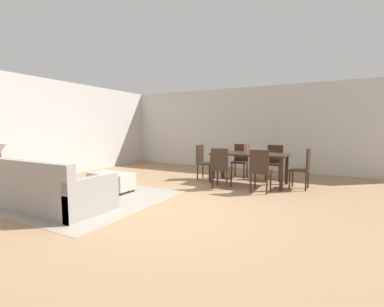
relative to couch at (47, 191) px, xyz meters
name	(u,v)px	position (x,y,z in m)	size (l,w,h in m)	color
ground_plane	(168,209)	(1.92, 0.88, -0.28)	(10.80, 10.80, 0.00)	#9E7A56
wall_back	(250,129)	(1.92, 5.88, 1.07)	(9.00, 0.12, 2.70)	beige
wall_left	(32,129)	(-2.58, 1.38, 1.07)	(0.12, 11.00, 2.70)	beige
area_rug	(84,198)	(0.07, 0.72, -0.28)	(3.00, 2.80, 0.01)	gray
couch	(47,191)	(0.00, 0.00, 0.00)	(2.28, 0.99, 0.86)	gray
ottoman_table	(111,181)	(0.13, 1.38, -0.05)	(0.98, 0.49, 0.41)	#B7AD9E
side_table	(2,175)	(-1.44, 0.03, 0.15)	(0.40, 0.40, 0.54)	brown
table_lamp	(0,149)	(-1.44, 0.03, 0.67)	(0.26, 0.26, 0.53)	brown
dining_table	(249,157)	(2.56, 3.55, 0.39)	(1.78, 0.88, 0.76)	#332319
dining_chair_near_left	(221,166)	(2.13, 2.76, 0.23)	(0.42, 0.42, 0.92)	#332319
dining_chair_near_right	(260,168)	(3.02, 2.77, 0.23)	(0.41, 0.41, 0.92)	#332319
dining_chair_far_left	(240,159)	(2.09, 4.32, 0.23)	(0.42, 0.42, 0.92)	#332319
dining_chair_far_right	(274,160)	(3.01, 4.36, 0.23)	(0.41, 0.41, 0.92)	#332319
dining_chair_head_east	(304,166)	(3.80, 3.55, 0.23)	(0.42, 0.42, 0.92)	#332319
dining_chair_head_west	(203,160)	(1.31, 3.55, 0.23)	(0.41, 0.41, 0.92)	#332319
vase_centerpiece	(246,148)	(2.48, 3.52, 0.60)	(0.10, 0.10, 0.24)	#B26659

